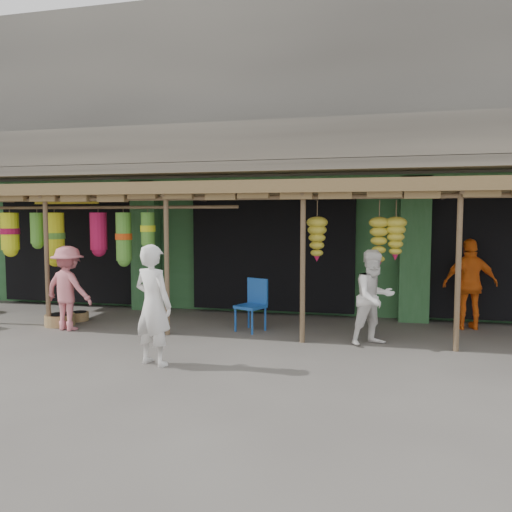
% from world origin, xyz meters
% --- Properties ---
extents(ground, '(80.00, 80.00, 0.00)m').
position_xyz_m(ground, '(0.00, 0.00, 0.00)').
color(ground, '#514C47').
rests_on(ground, ground).
extents(building, '(16.40, 6.80, 7.00)m').
position_xyz_m(building, '(-0.00, 4.87, 3.37)').
color(building, gray).
rests_on(building, ground).
extents(awning, '(14.00, 2.70, 2.79)m').
position_xyz_m(awning, '(-0.19, 0.80, 2.57)').
color(awning, brown).
rests_on(awning, ground).
extents(blue_chair, '(0.63, 0.63, 0.99)m').
position_xyz_m(blue_chair, '(-0.04, 0.49, 0.55)').
color(blue_chair, '#194DA3').
rests_on(blue_chair, ground).
extents(basket_mid, '(0.68, 0.68, 0.22)m').
position_xyz_m(basket_mid, '(-3.90, 0.01, 0.11)').
color(basket_mid, '#9E6C47').
rests_on(basket_mid, ground).
extents(basket_right, '(0.41, 0.41, 0.18)m').
position_xyz_m(basket_right, '(-3.80, 0.52, 0.09)').
color(basket_right, '#A98B4F').
rests_on(basket_right, ground).
extents(person_front, '(0.75, 0.61, 1.77)m').
position_xyz_m(person_front, '(-0.94, -2.00, 0.89)').
color(person_front, white).
rests_on(person_front, ground).
extents(person_right, '(1.00, 0.96, 1.62)m').
position_xyz_m(person_right, '(2.20, -0.08, 0.81)').
color(person_right, white).
rests_on(person_right, ground).
extents(person_vendor, '(1.09, 0.60, 1.75)m').
position_xyz_m(person_vendor, '(4.00, 1.56, 0.88)').
color(person_vendor, orange).
rests_on(person_vendor, ground).
extents(person_shopper, '(1.14, 0.79, 1.61)m').
position_xyz_m(person_shopper, '(-3.50, -0.28, 0.81)').
color(person_shopper, '#E17780').
rests_on(person_shopper, ground).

